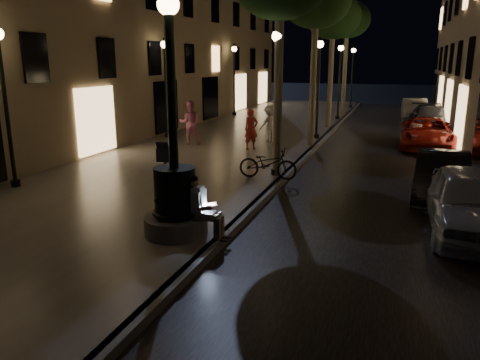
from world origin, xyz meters
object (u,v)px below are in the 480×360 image
at_px(lamp_curb_c, 340,71).
at_px(lamp_curb_b, 319,75).
at_px(tree_second, 316,1).
at_px(fountain_lamppost, 175,189).
at_px(seated_man_laptop, 201,205).
at_px(pedestrian_red, 251,129).
at_px(pedestrian_pink, 190,123).
at_px(car_front, 470,202).
at_px(car_rear, 430,118).
at_px(tree_third, 333,18).
at_px(pedestrian_white, 269,124).
at_px(lamp_left_a, 3,85).
at_px(lamp_left_b, 166,75).
at_px(car_second, 442,176).
at_px(car_fifth, 414,110).
at_px(lamp_curb_d, 353,69).
at_px(tree_far, 347,20).
at_px(bicycle, 268,163).
at_px(stroller, 166,153).
at_px(lamp_left_c, 234,70).
at_px(car_third, 427,133).
at_px(lamp_curb_a, 277,83).

bearing_deg(lamp_curb_c, lamp_curb_b, -90.00).
bearing_deg(tree_second, lamp_curb_c, 90.57).
bearing_deg(fountain_lamppost, tree_second, 86.19).
bearing_deg(seated_man_laptop, pedestrian_red, 101.48).
relative_size(fountain_lamppost, pedestrian_pink, 2.65).
bearing_deg(pedestrian_pink, pedestrian_red, 150.42).
bearing_deg(car_front, car_rear, 88.65).
xyz_separation_m(tree_third, lamp_curb_c, (0.00, 4.00, -2.90)).
bearing_deg(lamp_curb_c, pedestrian_white, -101.22).
height_order(lamp_left_a, lamp_left_b, same).
relative_size(lamp_curb_c, car_second, 1.17).
bearing_deg(car_fifth, car_front, -89.93).
xyz_separation_m(lamp_curb_d, lamp_left_b, (-7.10, -18.00, 0.00)).
distance_m(seated_man_laptop, lamp_curb_d, 30.09).
relative_size(fountain_lamppost, seated_man_laptop, 3.81).
bearing_deg(pedestrian_white, pedestrian_red, 32.98).
height_order(lamp_curb_b, car_front, lamp_curb_b).
relative_size(tree_third, lamp_curb_c, 1.50).
distance_m(tree_far, car_front, 22.70).
bearing_deg(car_second, lamp_curb_d, 105.77).
height_order(car_rear, pedestrian_white, pedestrian_white).
bearing_deg(bicycle, car_fifth, -16.08).
height_order(lamp_curb_d, stroller, lamp_curb_d).
bearing_deg(lamp_left_b, fountain_lamppost, -61.93).
relative_size(lamp_curb_b, pedestrian_pink, 2.45).
xyz_separation_m(lamp_curb_c, car_fifth, (4.71, 2.35, -2.51)).
bearing_deg(bicycle, stroller, 86.73).
relative_size(tree_third, car_front, 1.61).
relative_size(fountain_lamppost, lamp_left_a, 1.08).
distance_m(lamp_left_a, lamp_left_c, 20.00).
height_order(lamp_curb_d, car_fifth, lamp_curb_d).
height_order(lamp_left_c, stroller, lamp_left_c).
relative_size(lamp_curb_c, car_fifth, 1.10).
bearing_deg(car_third, tree_second, -157.23).
bearing_deg(bicycle, lamp_curb_d, -2.06).
bearing_deg(lamp_left_a, pedestrian_pink, 77.08).
distance_m(lamp_left_c, car_second, 20.68).
bearing_deg(lamp_curb_b, pedestrian_white, -138.34).
distance_m(tree_third, car_rear, 8.03).
relative_size(tree_third, pedestrian_red, 4.17).
bearing_deg(lamp_left_b, seated_man_laptop, -59.70).
height_order(lamp_left_b, car_second, lamp_left_b).
bearing_deg(pedestrian_red, lamp_curb_a, -105.17).
bearing_deg(car_fifth, lamp_left_c, -170.78).
height_order(lamp_left_b, pedestrian_red, lamp_left_b).
bearing_deg(tree_third, car_front, -70.23).
bearing_deg(seated_man_laptop, tree_far, 89.60).
bearing_deg(car_third, car_fifth, 92.35).
relative_size(lamp_left_b, car_second, 1.17).
xyz_separation_m(fountain_lamppost, lamp_left_a, (-6.40, 2.00, 2.02)).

